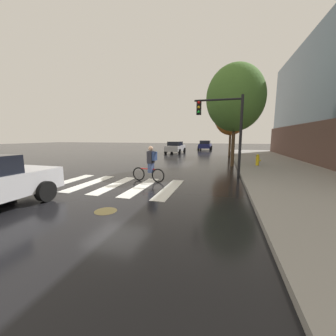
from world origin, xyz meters
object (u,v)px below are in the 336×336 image
fire_hydrant (258,160)px  street_tree_mid (231,116)px  traffic_light_near (224,122)px  manhole_cover (106,211)px  cyclist (150,164)px  street_tree_near (235,98)px  sedan_far (205,145)px  sedan_mid (175,147)px

fire_hydrant → street_tree_mid: bearing=100.6°
traffic_light_near → manhole_cover: bearing=-117.2°
cyclist → street_tree_mid: 15.90m
manhole_cover → street_tree_near: street_tree_near is taller
cyclist → sedan_far: bearing=89.2°
cyclist → manhole_cover: bearing=-88.7°
manhole_cover → sedan_mid: size_ratio=0.14×
cyclist → street_tree_near: (3.92, 6.38, 3.91)m
fire_hydrant → street_tree_near: street_tree_near is taller
manhole_cover → sedan_far: sedan_far is taller
sedan_mid → sedan_far: (3.19, 7.89, 0.01)m
manhole_cover → sedan_far: bearing=89.5°
sedan_mid → fire_hydrant: bearing=-52.0°
traffic_light_near → sedan_mid: bearing=112.5°
sedan_mid → street_tree_mid: bearing=-16.4°
sedan_mid → sedan_far: sedan_far is taller
manhole_cover → traffic_light_near: (3.18, 6.18, 2.86)m
manhole_cover → sedan_far: 28.82m
manhole_cover → traffic_light_near: traffic_light_near is taller
cyclist → traffic_light_near: 4.45m
fire_hydrant → street_tree_near: 4.54m
manhole_cover → traffic_light_near: size_ratio=0.15×
cyclist → street_tree_near: size_ratio=0.24×
manhole_cover → street_tree_mid: bearing=78.5°
traffic_light_near → fire_hydrant: (2.32, 3.95, -2.33)m
sedan_mid → cyclist: (2.84, -16.99, 0.06)m
fire_hydrant → traffic_light_near: bearing=-120.4°
traffic_light_near → street_tree_mid: size_ratio=0.65×
sedan_mid → street_tree_mid: size_ratio=0.68×
sedan_mid → cyclist: cyclist is taller
fire_hydrant → sedan_mid: bearing=128.0°
traffic_light_near → street_tree_mid: (0.67, 12.74, 1.53)m
cyclist → fire_hydrant: bearing=48.0°
cyclist → sedan_mid: bearing=99.5°
sedan_mid → sedan_far: size_ratio=0.99×
sedan_far → traffic_light_near: traffic_light_near is taller
fire_hydrant → street_tree_near: bearing=174.1°
manhole_cover → sedan_mid: (-2.93, 20.91, 0.78)m
manhole_cover → cyclist: bearing=91.3°
street_tree_near → manhole_cover: bearing=-110.4°
sedan_mid → cyclist: size_ratio=2.60×
sedan_far → street_tree_near: bearing=-79.1°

